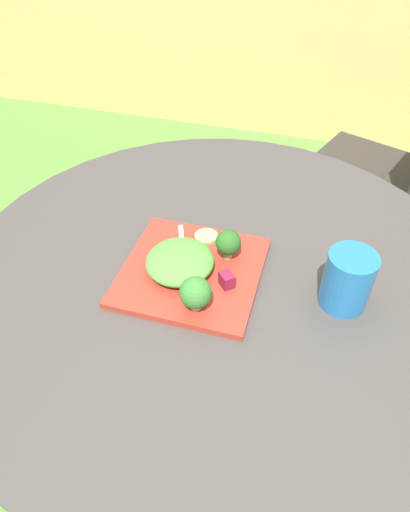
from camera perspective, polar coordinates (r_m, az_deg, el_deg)
The scene contains 12 objects.
ground_plane at distance 1.52m, azimuth 1.07°, elevation -21.34°, with size 12.00×12.00×0.00m, color #568438.
bamboo_fence at distance 2.76m, azimuth 13.88°, elevation 26.70°, with size 8.00×0.08×1.32m, color tan.
patio_table at distance 1.08m, azimuth 1.42°, elevation -9.35°, with size 1.08×1.08×0.72m.
patio_chair at distance 1.78m, azimuth 23.14°, elevation 10.93°, with size 0.57×0.57×0.90m.
salad_plate at distance 0.91m, azimuth -1.67°, elevation -1.95°, with size 0.27×0.27×0.01m, color #AD3323.
drinking_glass at distance 0.87m, azimuth 17.28°, elevation -3.18°, with size 0.09×0.09×0.11m.
fork at distance 0.93m, azimuth -2.70°, elevation 0.21°, with size 0.07×0.15×0.00m.
lettuce_mound at distance 0.89m, azimuth -3.15°, elevation -0.67°, with size 0.13×0.14×0.04m, color #519338.
broccoli_floret_0 at distance 0.81m, azimuth -1.19°, elevation -4.63°, with size 0.06×0.06×0.07m.
broccoli_floret_1 at distance 0.91m, azimuth 2.92°, elevation 1.65°, with size 0.05×0.05×0.06m.
cucumber_slice_0 at distance 0.97m, azimuth 0.17°, elevation 2.44°, with size 0.05×0.05×0.01m, color #8EB766.
beet_chunk_0 at distance 0.86m, azimuth 2.75°, elevation -2.98°, with size 0.03×0.02×0.03m, color maroon.
Camera 1 is at (0.16, -0.65, 1.37)m, focal length 32.07 mm.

